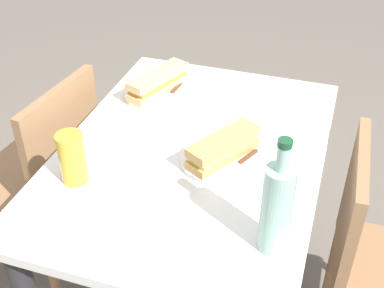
# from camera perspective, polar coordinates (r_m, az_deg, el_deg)

# --- Properties ---
(dining_table) EXTENTS (1.03, 0.74, 0.78)m
(dining_table) POSITION_cam_1_polar(r_m,az_deg,el_deg) (1.56, 0.00, -4.75)
(dining_table) COLOR silver
(dining_table) RESTS_ON ground
(chair_far) EXTENTS (0.41, 0.41, 0.86)m
(chair_far) POSITION_cam_1_polar(r_m,az_deg,el_deg) (1.62, 19.87, -12.39)
(chair_far) COLOR #936B47
(chair_far) RESTS_ON ground
(chair_near) EXTENTS (0.44, 0.44, 0.86)m
(chair_near) POSITION_cam_1_polar(r_m,az_deg,el_deg) (1.90, -15.89, -3.19)
(chair_near) COLOR #936B47
(chair_near) RESTS_ON ground
(plate_near) EXTENTS (0.24, 0.24, 0.01)m
(plate_near) POSITION_cam_1_polar(r_m,az_deg,el_deg) (1.74, -3.78, 5.82)
(plate_near) COLOR silver
(plate_near) RESTS_ON dining_table
(baguette_sandwich_near) EXTENTS (0.25, 0.15, 0.07)m
(baguette_sandwich_near) POSITION_cam_1_polar(r_m,az_deg,el_deg) (1.72, -3.83, 7.02)
(baguette_sandwich_near) COLOR #DBB77A
(baguette_sandwich_near) RESTS_ON plate_near
(knife_near) EXTENTS (0.18, 0.03, 0.01)m
(knife_near) POSITION_cam_1_polar(r_m,az_deg,el_deg) (1.71, -2.30, 5.74)
(knife_near) COLOR silver
(knife_near) RESTS_ON plate_near
(plate_far) EXTENTS (0.24, 0.24, 0.01)m
(plate_far) POSITION_cam_1_polar(r_m,az_deg,el_deg) (1.42, 3.47, -1.74)
(plate_far) COLOR white
(plate_far) RESTS_ON dining_table
(baguette_sandwich_far) EXTENTS (0.23, 0.17, 0.07)m
(baguette_sandwich_far) POSITION_cam_1_polar(r_m,az_deg,el_deg) (1.40, 3.53, -0.39)
(baguette_sandwich_far) COLOR tan
(baguette_sandwich_far) RESTS_ON plate_far
(knife_far) EXTENTS (0.17, 0.08, 0.01)m
(knife_far) POSITION_cam_1_polar(r_m,az_deg,el_deg) (1.40, 5.36, -2.15)
(knife_far) COLOR silver
(knife_far) RESTS_ON plate_far
(water_bottle) EXTENTS (0.07, 0.07, 0.30)m
(water_bottle) POSITION_cam_1_polar(r_m,az_deg,el_deg) (1.12, 9.49, -7.04)
(water_bottle) COLOR #99C6B7
(water_bottle) RESTS_ON dining_table
(beer_glass) EXTENTS (0.07, 0.07, 0.14)m
(beer_glass) POSITION_cam_1_polar(r_m,az_deg,el_deg) (1.36, -13.31, -1.54)
(beer_glass) COLOR gold
(beer_glass) RESTS_ON dining_table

